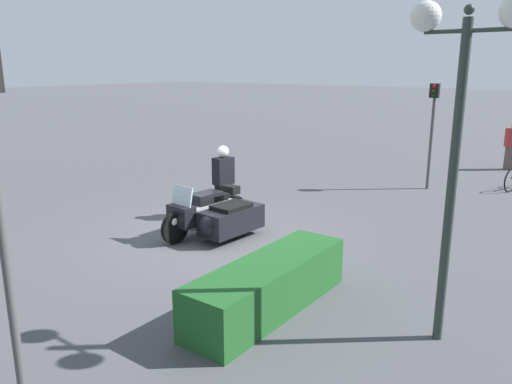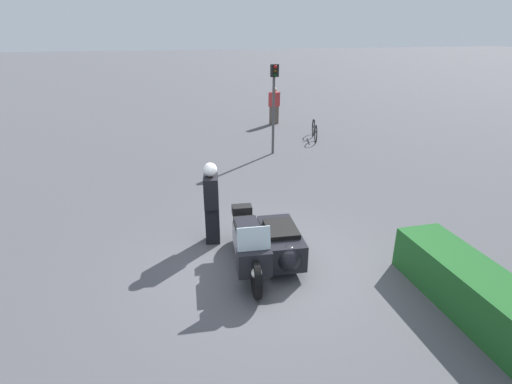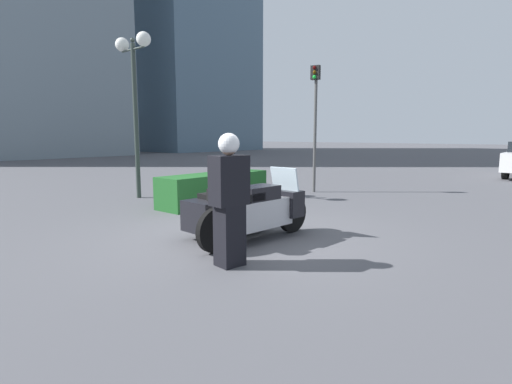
{
  "view_description": "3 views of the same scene",
  "coord_description": "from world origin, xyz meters",
  "px_view_note": "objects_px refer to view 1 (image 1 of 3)",
  "views": [
    {
      "loc": [
        7.55,
        6.63,
        3.51
      ],
      "look_at": [
        -0.96,
        0.3,
        0.84
      ],
      "focal_mm": 35.0,
      "sensor_mm": 36.0,
      "label": 1
    },
    {
      "loc": [
        6.15,
        -1.8,
        4.16
      ],
      "look_at": [
        -0.93,
        -0.02,
        1.15
      ],
      "focal_mm": 28.0,
      "sensor_mm": 36.0,
      "label": 2
    },
    {
      "loc": [
        -4.89,
        -4.39,
        1.7
      ],
      "look_at": [
        -0.23,
        -0.48,
        0.83
      ],
      "focal_mm": 28.0,
      "sensor_mm": 36.0,
      "label": 3
    }
  ],
  "objects_px": {
    "officer_rider": "(223,180)",
    "pedestrian_bystander": "(512,146)",
    "police_motorcycle": "(217,216)",
    "twin_lamp_post": "(462,82)",
    "hedge_bush_curbside": "(269,286)",
    "traffic_light_far": "(432,120)"
  },
  "relations": [
    {
      "from": "traffic_light_far",
      "to": "officer_rider",
      "type": "bearing_deg",
      "value": -28.78
    },
    {
      "from": "police_motorcycle",
      "to": "officer_rider",
      "type": "height_order",
      "value": "officer_rider"
    },
    {
      "from": "twin_lamp_post",
      "to": "traffic_light_far",
      "type": "bearing_deg",
      "value": -160.83
    },
    {
      "from": "hedge_bush_curbside",
      "to": "pedestrian_bystander",
      "type": "height_order",
      "value": "pedestrian_bystander"
    },
    {
      "from": "hedge_bush_curbside",
      "to": "twin_lamp_post",
      "type": "xyz_separation_m",
      "value": [
        -0.68,
        2.27,
        2.96
      ]
    },
    {
      "from": "police_motorcycle",
      "to": "pedestrian_bystander",
      "type": "bearing_deg",
      "value": 167.12
    },
    {
      "from": "police_motorcycle",
      "to": "twin_lamp_post",
      "type": "distance_m",
      "value": 5.95
    },
    {
      "from": "officer_rider",
      "to": "pedestrian_bystander",
      "type": "relative_size",
      "value": 1.04
    },
    {
      "from": "police_motorcycle",
      "to": "officer_rider",
      "type": "relative_size",
      "value": 1.4
    },
    {
      "from": "traffic_light_far",
      "to": "pedestrian_bystander",
      "type": "relative_size",
      "value": 1.84
    },
    {
      "from": "twin_lamp_post",
      "to": "traffic_light_far",
      "type": "height_order",
      "value": "twin_lamp_post"
    },
    {
      "from": "police_motorcycle",
      "to": "twin_lamp_post",
      "type": "relative_size",
      "value": 0.56
    },
    {
      "from": "officer_rider",
      "to": "traffic_light_far",
      "type": "distance_m",
      "value": 6.57
    },
    {
      "from": "traffic_light_far",
      "to": "pedestrian_bystander",
      "type": "xyz_separation_m",
      "value": [
        -4.59,
        1.39,
        -1.2
      ]
    },
    {
      "from": "police_motorcycle",
      "to": "twin_lamp_post",
      "type": "xyz_separation_m",
      "value": [
        1.33,
        5.04,
        2.88
      ]
    },
    {
      "from": "officer_rider",
      "to": "traffic_light_far",
      "type": "xyz_separation_m",
      "value": [
        -5.74,
        2.99,
        1.12
      ]
    },
    {
      "from": "pedestrian_bystander",
      "to": "twin_lamp_post",
      "type": "bearing_deg",
      "value": 156.3
    },
    {
      "from": "traffic_light_far",
      "to": "twin_lamp_post",
      "type": "bearing_deg",
      "value": 17.96
    },
    {
      "from": "officer_rider",
      "to": "hedge_bush_curbside",
      "type": "xyz_separation_m",
      "value": [
        3.23,
        3.6,
        -0.53
      ]
    },
    {
      "from": "police_motorcycle",
      "to": "hedge_bush_curbside",
      "type": "xyz_separation_m",
      "value": [
        2.01,
        2.77,
        -0.09
      ]
    },
    {
      "from": "hedge_bush_curbside",
      "to": "police_motorcycle",
      "type": "bearing_deg",
      "value": -126.05
    },
    {
      "from": "hedge_bush_curbside",
      "to": "traffic_light_far",
      "type": "relative_size",
      "value": 1.0
    }
  ]
}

